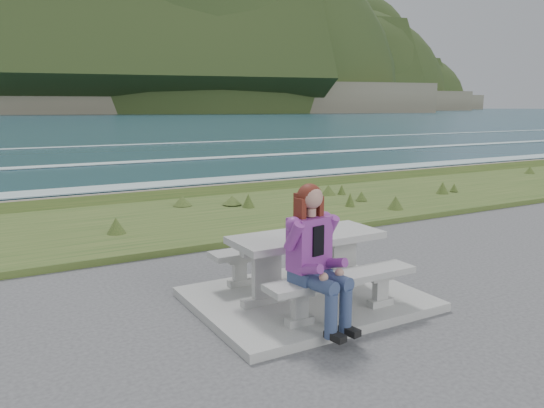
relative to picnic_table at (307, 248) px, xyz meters
name	(u,v)px	position (x,y,z in m)	size (l,w,h in m)	color
concrete_slab	(306,299)	(0.00, 0.00, -0.63)	(2.60, 2.10, 0.10)	#969591
picnic_table	(307,248)	(0.00, 0.00, 0.00)	(1.80, 0.75, 0.75)	#969591
bench_landward	(342,284)	(0.00, -0.70, -0.23)	(1.80, 0.35, 0.45)	#969591
bench_seaward	(277,253)	(0.00, 0.70, -0.23)	(1.80, 0.35, 0.45)	#969591
grass_verge	(169,224)	(0.00, 5.00, -0.68)	(160.00, 4.50, 0.22)	#2C4A1B
shore_drop	(131,202)	(0.00, 7.90, -0.68)	(160.00, 0.80, 2.20)	#5F5847
ocean	(46,184)	(0.00, 25.09, -2.42)	(1600.00, 1600.00, 0.09)	#1D4353
headland_range	(234,97)	(190.21, 398.18, 9.27)	(729.83, 363.95, 224.24)	#5F5847
seated_woman	(320,276)	(-0.39, -0.84, -0.05)	(0.52, 0.79, 1.46)	navy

